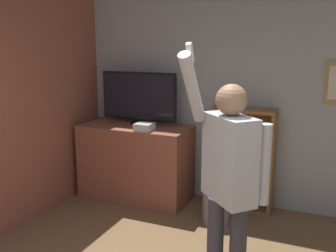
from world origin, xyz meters
TOP-DOWN VIEW (x-y plane):
  - wall_back at (0.00, 3.15)m, footprint 6.19×0.09m
  - wall_side_brick at (-2.12, 1.56)m, footprint 0.06×4.72m
  - tv_ledge at (-1.31, 2.76)m, footprint 1.40×0.65m
  - television at (-1.31, 2.87)m, footprint 1.03×0.22m
  - game_console at (-1.08, 2.57)m, footprint 0.20×0.21m
  - bookshelf at (-0.03, 2.97)m, footprint 0.75×0.28m
  - person at (0.32, 1.15)m, footprint 0.60×0.56m
  - waste_bin at (-0.13, 2.46)m, footprint 0.31×0.31m

SIDE VIEW (x-z plane):
  - waste_bin at x=-0.13m, z-range 0.00..0.39m
  - tv_ledge at x=-1.31m, z-range 0.00..0.96m
  - bookshelf at x=-0.03m, z-range -0.01..1.23m
  - game_console at x=-1.08m, z-range 0.96..1.05m
  - person at x=0.32m, z-range 0.05..2.07m
  - television at x=-1.31m, z-range 0.97..1.64m
  - wall_side_brick at x=-2.12m, z-range 0.00..2.70m
  - wall_back at x=0.00m, z-range 0.00..2.70m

